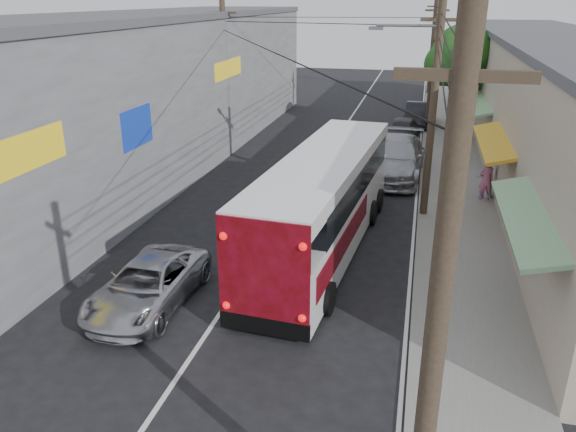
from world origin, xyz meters
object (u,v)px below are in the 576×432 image
coach_bus (324,202)px  parked_car_far (418,115)px  parked_suv (395,158)px  pedestrian_near (486,180)px  parked_car_mid (402,130)px  jeepney (148,285)px  pedestrian_far (485,177)px

coach_bus → parked_car_far: 20.76m
parked_suv → pedestrian_near: pedestrian_near is taller
parked_car_far → parked_car_mid: bearing=-97.4°
jeepney → pedestrian_near: (9.63, 10.86, 0.34)m
pedestrian_near → pedestrian_far: bearing=-103.5°
jeepney → pedestrian_far: size_ratio=2.66×
jeepney → parked_car_mid: size_ratio=1.11×
coach_bus → jeepney: bearing=-125.4°
parked_suv → pedestrian_far: 4.51m
parked_car_mid → parked_car_far: 4.81m
coach_bus → parked_suv: bearing=82.9°
jeepney → parked_suv: size_ratio=0.74×
parked_suv → parked_car_mid: parked_suv is taller
parked_car_mid → coach_bus: bearing=-92.5°
jeepney → parked_car_far: 26.19m
parked_suv → parked_car_far: size_ratio=1.37×
coach_bus → pedestrian_near: bearing=51.8°
parked_car_mid → pedestrian_near: size_ratio=2.41×
parked_car_far → pedestrian_far: 14.40m
parked_car_far → pedestrian_near: bearing=-76.1°
coach_bus → jeepney: coach_bus is taller
parked_car_mid → pedestrian_far: 10.09m
parked_suv → parked_car_far: 11.69m
parked_car_mid → parked_suv: bearing=-85.9°
coach_bus → pedestrian_far: coach_bus is taller
jeepney → parked_suv: (5.83, 13.67, 0.27)m
pedestrian_near → parked_suv: bearing=-49.9°
parked_car_mid → pedestrian_far: bearing=-63.8°
parked_suv → coach_bus: bearing=-99.0°
jeepney → parked_car_mid: bearing=75.4°
pedestrian_near → parked_car_mid: bearing=-82.1°
pedestrian_near → pedestrian_far: (0.00, 0.39, 0.01)m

